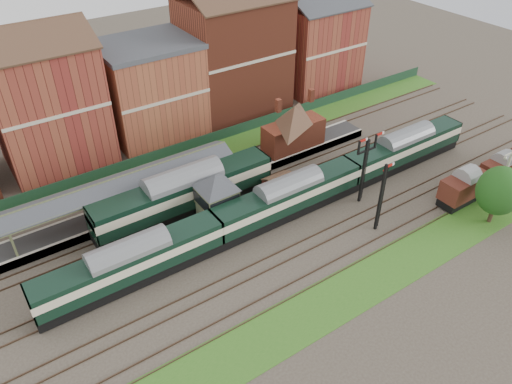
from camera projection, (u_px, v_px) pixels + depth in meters
ground at (259, 228)px, 52.32m from camera, size 160.00×160.00×0.00m
grass_back at (187, 160)px, 63.01m from camera, size 90.00×4.50×0.06m
grass_front at (335, 299)px, 44.28m from camera, size 90.00×5.00×0.06m
fence at (179, 148)px, 63.92m from camera, size 90.00×0.12×1.50m
platform at (173, 194)px, 56.28m from camera, size 55.00×3.40×1.00m
signal_box at (217, 198)px, 51.26m from camera, size 5.40×5.40×6.00m
brick_hut at (279, 188)px, 56.07m from camera, size 3.20×2.64×2.94m
station_building at (294, 126)px, 61.98m from camera, size 8.10×8.10×5.90m
canopy at (117, 182)px, 51.14m from camera, size 26.00×3.89×4.08m
semaphore_bracket at (364, 166)px, 53.41m from camera, size 3.60×0.25×8.18m
semaphore_siding at (381, 197)px, 49.76m from camera, size 1.23×0.25×8.00m
yard_lamp at (505, 175)px, 53.21m from camera, size 2.60×0.22×7.00m
town_backdrop at (149, 84)px, 64.85m from camera, size 69.00×10.00×16.00m
dmu_train at (288, 197)px, 52.67m from camera, size 53.17×2.80×4.08m
platform_railcar at (184, 193)px, 52.76m from camera, size 20.31×3.20×4.68m
goods_van_a at (464, 187)px, 54.80m from camera, size 5.79×2.51×3.51m
goods_van_b at (501, 169)px, 57.97m from camera, size 5.28×2.29×3.20m
tree_far at (500, 191)px, 50.75m from camera, size 4.60×4.60×6.71m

